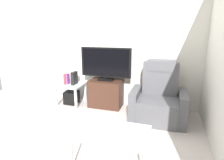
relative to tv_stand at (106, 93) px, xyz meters
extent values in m
plane|color=#BCB2AD|center=(0.06, -0.85, -0.29)|extent=(6.40, 6.40, 0.00)
cube|color=silver|center=(0.06, 0.28, 1.01)|extent=(6.40, 0.06, 2.60)
cube|color=#3D2319|center=(0.00, 0.00, 0.00)|extent=(0.70, 0.43, 0.58)
cube|color=black|center=(0.00, -0.20, 0.11)|extent=(0.64, 0.02, 0.02)
cube|color=black|center=(0.00, -0.15, 0.15)|extent=(0.34, 0.11, 0.04)
cube|color=black|center=(0.00, 0.02, 0.30)|extent=(0.32, 0.20, 0.03)
cube|color=black|center=(0.00, 0.02, 0.34)|extent=(0.06, 0.04, 0.05)
cube|color=black|center=(0.00, 0.02, 0.67)|extent=(1.08, 0.05, 0.61)
cube|color=black|center=(0.00, 0.00, 0.67)|extent=(0.99, 0.01, 0.55)
cube|color=#515156|center=(1.12, -0.35, -0.08)|extent=(0.70, 0.72, 0.42)
cube|color=#515156|center=(1.12, -0.08, 0.44)|extent=(0.64, 0.20, 0.62)
cube|color=#515156|center=(1.12, -0.06, 0.69)|extent=(0.50, 0.26, 0.20)
cube|color=#515156|center=(0.70, -0.35, -0.01)|extent=(0.14, 0.68, 0.56)
cube|color=#515156|center=(1.54, -0.35, -0.01)|extent=(0.14, 0.68, 0.56)
cube|color=silver|center=(-0.80, -0.07, 0.14)|extent=(0.54, 0.54, 0.04)
cube|color=silver|center=(-1.04, -0.31, -0.08)|extent=(0.04, 0.04, 0.42)
cube|color=silver|center=(-0.56, -0.31, -0.08)|extent=(0.04, 0.04, 0.42)
cube|color=silver|center=(-1.04, 0.17, -0.08)|extent=(0.04, 0.04, 0.42)
cube|color=silver|center=(-0.56, 0.17, -0.08)|extent=(0.04, 0.04, 0.42)
cube|color=black|center=(-0.80, -0.07, -0.15)|extent=(0.28, 0.28, 0.28)
cube|color=red|center=(-0.90, -0.09, 0.28)|extent=(0.05, 0.14, 0.23)
cube|color=purple|center=(-0.85, -0.09, 0.28)|extent=(0.04, 0.11, 0.24)
cube|color=black|center=(-0.71, -0.06, 0.30)|extent=(0.07, 0.20, 0.28)
cube|color=#B2C6C1|center=(0.65, -1.65, 0.10)|extent=(0.90, 0.60, 0.02)
cylinder|color=gray|center=(0.23, -1.92, -0.10)|extent=(0.02, 0.02, 0.38)
cylinder|color=gray|center=(0.23, -1.38, -0.10)|extent=(0.02, 0.02, 0.38)
cylinder|color=gray|center=(1.07, -1.38, -0.10)|extent=(0.02, 0.02, 0.38)
cube|color=#B7B7BC|center=(0.57, -1.66, 0.11)|extent=(0.15, 0.16, 0.01)
camera|label=1|loc=(1.26, -3.63, 1.31)|focal=30.09mm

